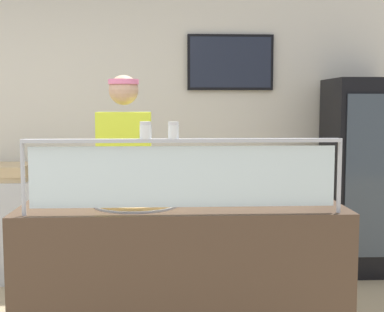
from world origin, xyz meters
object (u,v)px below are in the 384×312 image
(pizza_box_stack, at_px, (3,172))
(pizza_server, at_px, (142,199))
(pepper_flake_shaker, at_px, (173,131))
(pizza_tray, at_px, (137,202))
(parmesan_shaker, at_px, (146,131))
(worker_figure, at_px, (125,181))
(drink_fridge, at_px, (362,176))

(pizza_box_stack, bearing_deg, pizza_server, -50.88)
(pepper_flake_shaker, bearing_deg, pizza_tray, 129.01)
(pepper_flake_shaker, relative_size, pizza_box_stack, 0.19)
(pizza_tray, bearing_deg, pepper_flake_shaker, -50.99)
(parmesan_shaker, bearing_deg, worker_figure, 101.67)
(pizza_server, relative_size, drink_fridge, 0.16)
(worker_figure, bearing_deg, parmesan_shaker, -78.33)
(pizza_tray, relative_size, drink_fridge, 0.29)
(pizza_tray, height_order, drink_fridge, drink_fridge)
(worker_figure, bearing_deg, pizza_tray, -79.47)
(parmesan_shaker, bearing_deg, pizza_server, 97.65)
(parmesan_shaker, xyz_separation_m, drink_fridge, (1.93, 1.90, -0.51))
(pizza_server, height_order, parmesan_shaker, parmesan_shaker)
(pizza_tray, distance_m, pizza_box_stack, 2.04)
(parmesan_shaker, distance_m, pizza_box_stack, 2.34)
(pizza_server, bearing_deg, pizza_tray, 153.84)
(worker_figure, xyz_separation_m, pizza_box_stack, (-1.16, 0.97, -0.05))
(pizza_server, height_order, drink_fridge, drink_fridge)
(parmesan_shaker, distance_m, pepper_flake_shaker, 0.15)
(worker_figure, xyz_separation_m, drink_fridge, (2.11, 1.02, -0.11))
(pepper_flake_shaker, relative_size, drink_fridge, 0.05)
(pizza_tray, xyz_separation_m, drink_fridge, (2.00, 1.63, -0.07))
(pizza_server, xyz_separation_m, drink_fridge, (1.96, 1.65, -0.09))
(pizza_tray, relative_size, pizza_server, 1.82)
(pizza_tray, height_order, pizza_box_stack, pizza_box_stack)
(pizza_tray, height_order, pizza_server, pizza_server)
(pizza_box_stack, bearing_deg, parmesan_shaker, -54.18)
(pizza_server, relative_size, parmesan_shaker, 2.98)
(worker_figure, bearing_deg, drink_fridge, 25.78)
(worker_figure, height_order, pizza_box_stack, worker_figure)
(parmesan_shaker, xyz_separation_m, pizza_box_stack, (-1.34, 1.86, -0.45))
(pepper_flake_shaker, relative_size, worker_figure, 0.05)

